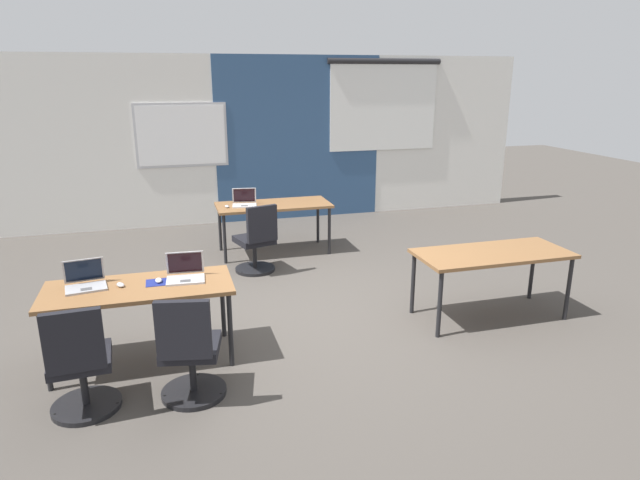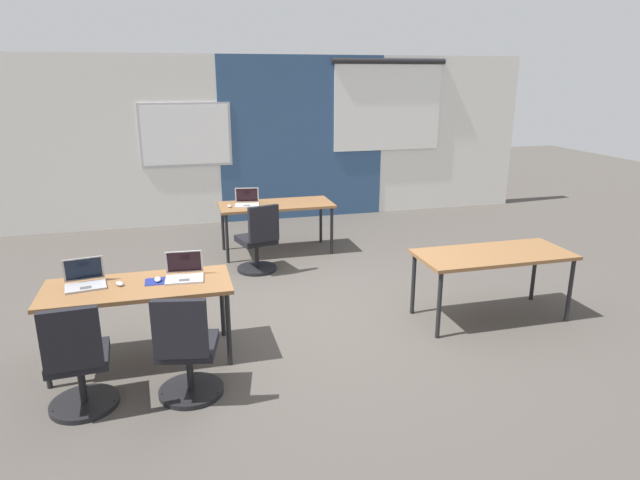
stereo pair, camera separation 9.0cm
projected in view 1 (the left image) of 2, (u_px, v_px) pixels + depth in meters
The scene contains 15 objects.
ground_plane at pixel (315, 312), 6.00m from camera, with size 24.00×24.00×0.00m.
back_wall_assembly at pixel (252, 139), 9.46m from camera, with size 10.00×0.27×2.80m.
desk_near_left at pixel (139, 292), 4.80m from camera, with size 1.60×0.70×0.72m.
desk_near_right at pixel (492, 257), 5.71m from camera, with size 1.60×0.70×0.72m.
desk_far_center at pixel (274, 208), 7.83m from camera, with size 1.60×0.70×0.72m.
laptop_far_left at pixel (244, 202), 7.71m from camera, with size 0.37×0.33×0.23m.
mouse_far_left at pixel (227, 206), 7.59m from camera, with size 0.07×0.10×0.03m.
chair_far_left at pixel (257, 244), 7.11m from camera, with size 0.54×0.60×0.92m.
laptop_near_left_end at pixel (85, 282), 4.74m from camera, with size 0.37×0.33×0.23m.
mouse_near_left_end at pixel (120, 285), 4.76m from camera, with size 0.09×0.11×0.03m.
chair_near_left_end at pixel (81, 369), 4.10m from camera, with size 0.52×0.55×0.92m.
laptop_near_left_inner at pixel (185, 274), 4.93m from camera, with size 0.35×0.30×0.23m.
mousepad_near_left_inner at pixel (159, 282), 4.86m from camera, with size 0.22×0.19×0.00m.
mouse_near_left_inner at pixel (159, 280), 4.85m from camera, with size 0.06×0.10×0.03m.
chair_near_left_inner at pixel (190, 357), 4.28m from camera, with size 0.52×0.57×0.92m.
Camera 1 is at (-1.46, -5.32, 2.48)m, focal length 30.96 mm.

